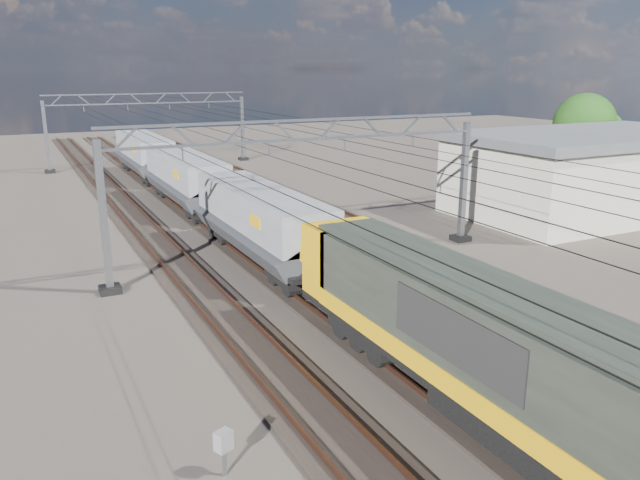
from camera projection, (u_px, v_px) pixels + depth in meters
name	position (u px, v px, depth m)	size (l,w,h in m)	color
ground	(347.00, 288.00, 27.63)	(160.00, 160.00, 0.00)	black
track_outer_west	(216.00, 308.00, 25.03)	(2.60, 140.00, 0.30)	black
track_loco	(306.00, 293.00, 26.75)	(2.60, 140.00, 0.30)	black
track_inner_east	(385.00, 279.00, 28.47)	(2.60, 140.00, 0.30)	black
track_outer_east	(455.00, 267.00, 30.19)	(2.60, 140.00, 0.30)	black
catenary_gantry_mid	(308.00, 186.00, 30.05)	(19.90, 0.90, 7.11)	gray
catenary_gantry_far	(150.00, 127.00, 61.11)	(19.90, 0.90, 7.11)	gray
overhead_wires	(275.00, 140.00, 33.01)	(12.03, 140.00, 0.53)	black
locomotive	(521.00, 364.00, 15.40)	(2.76, 21.10, 3.62)	black
hopper_wagon_lead	(261.00, 219.00, 30.69)	(3.38, 13.00, 3.25)	black
hopper_wagon_mid	(186.00, 176.00, 42.94)	(3.38, 13.00, 3.25)	black
hopper_wagon_third	(144.00, 152.00, 55.20)	(3.38, 13.00, 3.25)	black
trackside_cabinet	(224.00, 442.00, 14.63)	(0.48, 0.43, 1.18)	gray
industrial_shed	(593.00, 172.00, 41.56)	(18.60, 10.60, 5.40)	beige
tree_far	(589.00, 127.00, 51.31)	(5.49, 5.09, 7.50)	#3C2E1B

